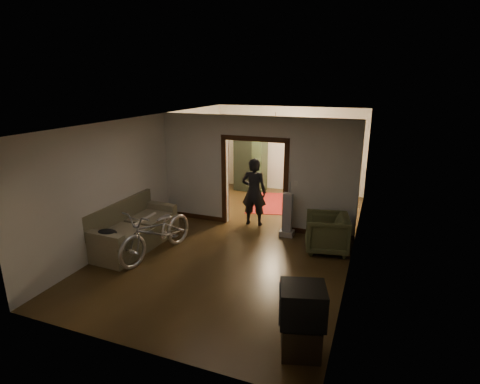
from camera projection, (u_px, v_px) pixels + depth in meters
The scene contains 24 objects.
floor at pixel (244, 236), 9.03m from camera, with size 5.00×8.50×0.01m, color #2F200F.
ceiling at pixel (245, 119), 8.22m from camera, with size 5.00×8.50×0.01m, color white.
wall_back at pixel (289, 149), 12.42m from camera, with size 5.00×0.02×2.80m, color beige.
wall_left at pixel (152, 171), 9.48m from camera, with size 0.02×8.50×2.80m, color beige.
wall_right at pixel (357, 191), 7.77m from camera, with size 0.02×8.50×2.80m, color beige.
partition_wall at pixel (255, 173), 9.29m from camera, with size 5.00×0.14×2.80m, color beige.
door_casing at pixel (255, 185), 9.38m from camera, with size 1.74×0.20×2.32m, color black.
far_window at pixel (310, 146), 12.11m from camera, with size 0.98×0.06×1.28m, color black.
chandelier at pixel (275, 127), 10.59m from camera, with size 0.24×0.24×0.24m, color #FFE0A5.
light_switch at pixel (296, 184), 8.91m from camera, with size 0.08×0.01×0.12m, color silver.
sofa at pixel (133, 225), 8.38m from camera, with size 1.00×2.21×1.02m, color #676145.
rolled_paper at pixel (145, 220), 8.60m from camera, with size 0.10×0.10×0.83m, color beige.
jacket at pixel (107, 233), 7.50m from camera, with size 0.43×0.33×0.13m, color black.
bicycle at pixel (157, 232), 7.90m from camera, with size 0.72×2.07×1.09m, color silver.
armchair at pixel (327, 233), 8.17m from camera, with size 0.89×0.91×0.83m, color #4B4E2C.
tv_stand at pixel (301, 338), 5.10m from camera, with size 0.52×0.48×0.48m, color black.
crt_tv at pixel (303, 304), 4.95m from camera, with size 0.60×0.54×0.52m, color black.
vacuum at pixel (287, 215), 8.91m from camera, with size 0.33×0.27×1.08m, color gray.
person at pixel (254, 192), 9.53m from camera, with size 0.64×0.42×1.76m, color black.
oriental_rug at pixel (274, 203), 11.44m from camera, with size 1.59×2.08×0.02m, color maroon.
locker at pixel (251, 161), 12.53m from camera, with size 1.01×0.56×2.02m, color #25341F.
globe at pixel (251, 133), 12.26m from camera, with size 0.30×0.30×0.30m, color #1E5972.
desk at pixel (315, 186), 11.95m from camera, with size 0.99×0.56×0.73m, color black.
desk_chair at pixel (301, 185), 11.74m from camera, with size 0.39×0.39×0.87m, color black.
Camera 1 is at (2.87, -7.82, 3.63)m, focal length 28.00 mm.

